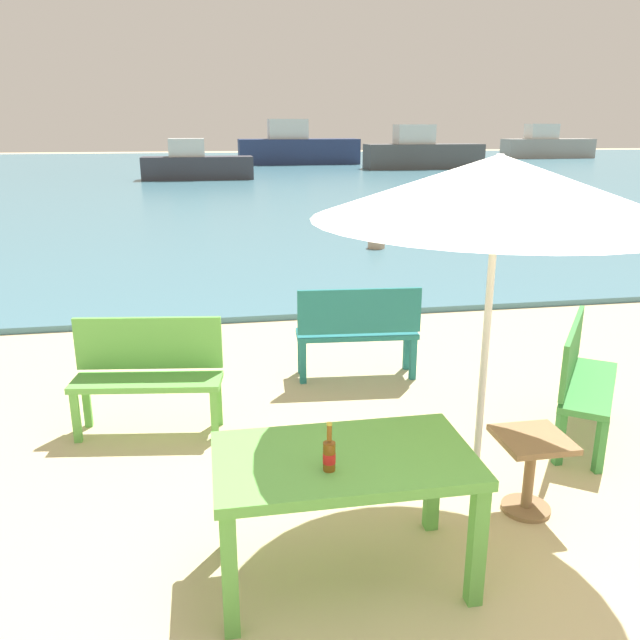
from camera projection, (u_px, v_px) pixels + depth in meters
The scene contains 14 objects.
ground_plane at pixel (477, 560), 3.79m from camera, with size 120.00×120.00×0.00m, color beige.
sea_water at pixel (232, 175), 32.03m from camera, with size 120.00×50.00×0.08m, color teal.
picnic_table_green at pixel (344, 473), 3.49m from camera, with size 1.40×0.80×0.76m.
beer_bottle_amber at pixel (329, 454), 3.27m from camera, with size 0.07×0.07×0.26m.
patio_umbrella at pixel (498, 188), 3.59m from camera, with size 2.10×2.10×2.30m.
side_table_wood at pixel (530, 462), 4.18m from camera, with size 0.44×0.44×0.54m.
bench_teal_center at pixel (358, 327), 6.34m from camera, with size 1.22×0.45×0.95m.
bench_green_left at pixel (582, 374), 5.15m from camera, with size 1.00×1.18×0.95m.
bench_green_right at pixel (148, 369), 5.27m from camera, with size 1.24×0.53×0.95m.
swimmer_person at pixel (376, 240), 12.82m from camera, with size 0.34×0.34×0.41m.
boat_cargo_ship at pixel (547, 146), 46.55m from camera, with size 6.55×1.79×2.38m.
boat_sailboat at pixel (196, 165), 28.58m from camera, with size 4.84×1.32×1.76m.
boat_fishing_trawler at pixel (422, 153), 35.39m from camera, with size 6.45×1.76×2.34m.
boat_ferry at pixel (297, 148), 39.34m from camera, with size 7.30×1.99×2.65m.
Camera 1 is at (-1.47, -3.00, 2.46)m, focal length 36.22 mm.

